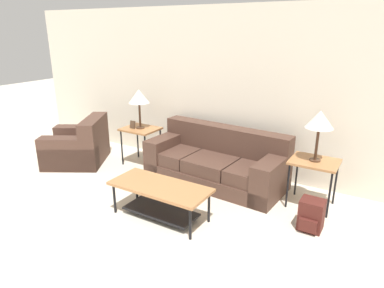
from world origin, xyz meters
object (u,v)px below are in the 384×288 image
coffee_table (160,194)px  backpack (311,215)px  armchair (78,147)px  table_lamp_right (320,120)px  couch (216,163)px  table_lamp_left (139,97)px  side_table_left (141,132)px  side_table_right (314,165)px

coffee_table → backpack: (1.67, 0.70, -0.14)m
armchair → table_lamp_right: size_ratio=1.98×
couch → armchair: couch is taller
table_lamp_left → table_lamp_right: bearing=0.0°
armchair → backpack: bearing=-0.8°
couch → table_lamp_right: (1.44, -0.03, 0.88)m
couch → backpack: bearing=-21.3°
coffee_table → table_lamp_right: 2.17m
armchair → side_table_left: (0.99, 0.52, 0.29)m
side_table_left → backpack: side_table_left is taller
side_table_right → backpack: size_ratio=1.72×
armchair → backpack: 4.01m
coffee_table → couch: bearing=86.2°
side_table_right → armchair: bearing=-172.3°
armchair → table_lamp_left: size_ratio=1.98×
side_table_right → backpack: bearing=-76.3°
side_table_left → coffee_table: bearing=-43.5°
side_table_right → backpack: side_table_right is taller
table_lamp_left → backpack: table_lamp_left is taller
side_table_left → table_lamp_left: (-0.00, 0.00, 0.60)m
couch → coffee_table: 1.32m
couch → side_table_right: size_ratio=3.36×
couch → table_lamp_left: bearing=-178.7°
couch → table_lamp_right: size_ratio=3.29×
couch → armchair: 2.49m
table_lamp_left → side_table_right: bearing=-0.0°
armchair → coffee_table: armchair is taller
side_table_right → coffee_table: bearing=-139.9°
armchair → side_table_left: 1.16m
couch → table_lamp_right: 1.68m
backpack → coffee_table: bearing=-157.1°
armchair → backpack: armchair is taller
couch → coffee_table: size_ratio=1.72×
table_lamp_left → backpack: size_ratio=1.75×
table_lamp_left → table_lamp_right: 2.88m
coffee_table → table_lamp_left: size_ratio=1.91×
table_lamp_left → table_lamp_right: size_ratio=1.00×
side_table_right → couch: bearing=178.7°
side_table_right → table_lamp_right: size_ratio=0.98×
armchair → backpack: size_ratio=3.48×
side_table_right → table_lamp_left: 2.94m
couch → side_table_right: couch is taller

